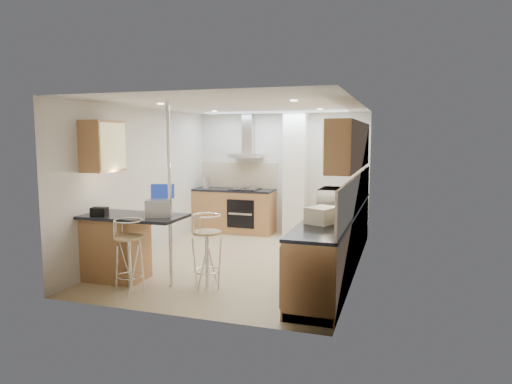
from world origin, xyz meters
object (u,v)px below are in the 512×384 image
(microwave, at_px, (334,199))
(bread_bin, at_px, (322,215))
(laptop, at_px, (159,208))
(bar_stool_end, at_px, (207,251))
(bar_stool_near, at_px, (129,256))

(microwave, bearing_deg, bread_bin, -177.08)
(laptop, distance_m, bar_stool_end, 0.87)
(microwave, height_order, bread_bin, microwave)
(bar_stool_near, bearing_deg, laptop, 57.87)
(microwave, xyz_separation_m, laptop, (-2.16, -1.37, -0.03))
(microwave, xyz_separation_m, bar_stool_end, (-1.49, -1.30, -0.59))
(microwave, relative_size, bread_bin, 1.52)
(laptop, relative_size, bread_bin, 0.85)
(bar_stool_end, bearing_deg, bar_stool_near, 156.89)
(microwave, xyz_separation_m, bread_bin, (0.01, -1.07, -0.06))
(laptop, distance_m, bar_stool_near, 0.74)
(bar_stool_end, xyz_separation_m, bread_bin, (1.50, 0.23, 0.52))
(microwave, relative_size, bar_stool_near, 0.62)
(bar_stool_near, relative_size, bar_stool_end, 0.96)
(laptop, height_order, bread_bin, laptop)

